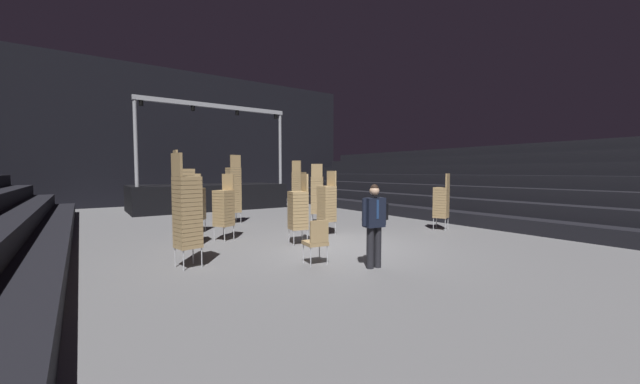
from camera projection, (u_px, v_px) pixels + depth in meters
name	position (u px, v px, depth m)	size (l,w,h in m)	color
ground_plane	(339.00, 248.00, 9.05)	(22.00, 30.00, 0.10)	slate
arena_end_wall	(188.00, 138.00, 21.12)	(22.00, 0.30, 8.00)	black
bleacher_bank_right	(482.00, 180.00, 14.54)	(5.25, 24.00, 3.15)	black
stage_riser	(209.00, 195.00, 18.04)	(7.49, 3.17, 5.21)	black
man_with_tie	(374.00, 221.00, 6.93)	(0.57, 0.29, 1.69)	black
chair_stack_front_left	(224.00, 207.00, 9.78)	(0.60, 0.60, 1.88)	#B2B5BA
chair_stack_front_right	(184.00, 199.00, 8.75)	(0.46, 0.46, 2.48)	#B2B5BA
chair_stack_mid_left	(187.00, 211.00, 6.96)	(0.52, 0.52, 2.31)	#B2B5BA
chair_stack_mid_right	(197.00, 203.00, 11.06)	(0.61, 0.61, 1.88)	#B2B5BA
chair_stack_mid_centre	(441.00, 202.00, 11.55)	(0.57, 0.57, 1.88)	#B2B5BA
chair_stack_rear_left	(298.00, 209.00, 9.24)	(0.51, 0.51, 1.88)	#B2B5BA
chair_stack_rear_right	(317.00, 194.00, 12.71)	(0.62, 0.62, 2.22)	#B2B5BA
chair_stack_rear_centre	(234.00, 189.00, 13.04)	(0.48, 0.48, 2.56)	#B2B5BA
chair_stack_aisle_left	(327.00, 203.00, 10.66)	(0.46, 0.46, 1.96)	#B2B5BA
chair_stack_aisle_right	(299.00, 190.00, 14.28)	(0.59, 0.59, 2.39)	#B2B5BA
equipment_road_case	(375.00, 212.00, 13.86)	(0.90, 0.60, 0.66)	black
loose_chair_near_man	(317.00, 239.00, 7.20)	(0.50, 0.50, 0.95)	#B2B5BA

